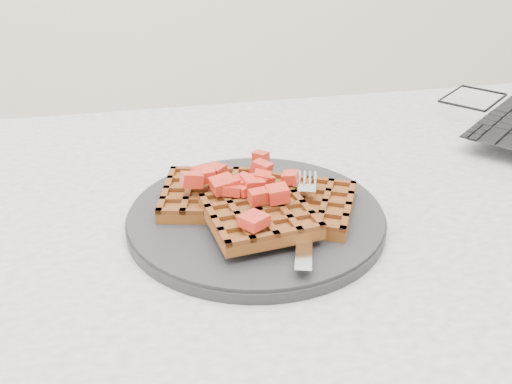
# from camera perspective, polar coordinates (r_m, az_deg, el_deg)

# --- Properties ---
(table) EXTENTS (1.20, 0.80, 0.75)m
(table) POSITION_cam_1_polar(r_m,az_deg,el_deg) (0.73, 5.70, -9.78)
(table) COLOR beige
(table) RESTS_ON ground
(plate) EXTENTS (0.29, 0.29, 0.02)m
(plate) POSITION_cam_1_polar(r_m,az_deg,el_deg) (0.64, 0.00, -2.52)
(plate) COLOR black
(plate) RESTS_ON table
(waffles) EXTENTS (0.23, 0.20, 0.03)m
(waffles) POSITION_cam_1_polar(r_m,az_deg,el_deg) (0.63, 0.09, -1.18)
(waffles) COLOR brown
(waffles) RESTS_ON plate
(strawberry_pile) EXTENTS (0.15, 0.15, 0.02)m
(strawberry_pile) POSITION_cam_1_polar(r_m,az_deg,el_deg) (0.62, 0.00, 1.14)
(strawberry_pile) COLOR #9A1309
(strawberry_pile) RESTS_ON waffles
(fork) EXTENTS (0.08, 0.18, 0.02)m
(fork) POSITION_cam_1_polar(r_m,az_deg,el_deg) (0.61, 4.96, -2.68)
(fork) COLOR silver
(fork) RESTS_ON plate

